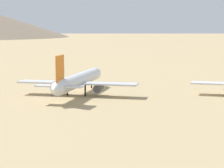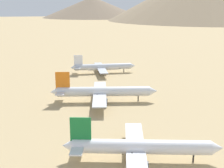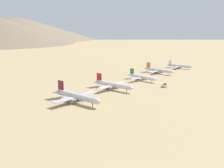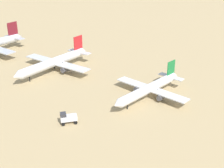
# 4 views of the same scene
# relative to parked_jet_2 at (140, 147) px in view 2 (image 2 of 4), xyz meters

# --- Properties ---
(ground_plane) EXTENTS (1800.00, 1800.00, 0.00)m
(ground_plane) POSITION_rel_parked_jet_2_xyz_m (-0.88, -1.74, -3.64)
(ground_plane) COLOR tan
(parked_jet_2) EXTENTS (37.21, 30.52, 10.82)m
(parked_jet_2) POSITION_rel_parked_jet_2_xyz_m (0.00, 0.00, 0.00)
(parked_jet_2) COLOR white
(parked_jet_2) RESTS_ON ground
(parked_jet_3) EXTENTS (40.38, 32.99, 11.66)m
(parked_jet_3) POSITION_rel_parked_jet_2_xyz_m (-1.80, 45.57, 0.28)
(parked_jet_3) COLOR silver
(parked_jet_3) RESTS_ON ground
(parked_jet_4) EXTENTS (34.91, 28.30, 10.08)m
(parked_jet_4) POSITION_rel_parked_jet_2_xyz_m (5.59, 93.80, -0.29)
(parked_jet_4) COLOR silver
(parked_jet_4) RESTS_ON ground
(desert_hill_2) EXTENTS (278.61, 278.61, 56.58)m
(desert_hill_2) POSITION_rel_parked_jet_2_xyz_m (84.68, 796.79, 24.65)
(desert_hill_2) COLOR #7A6854
(desert_hill_2) RESTS_ON ground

